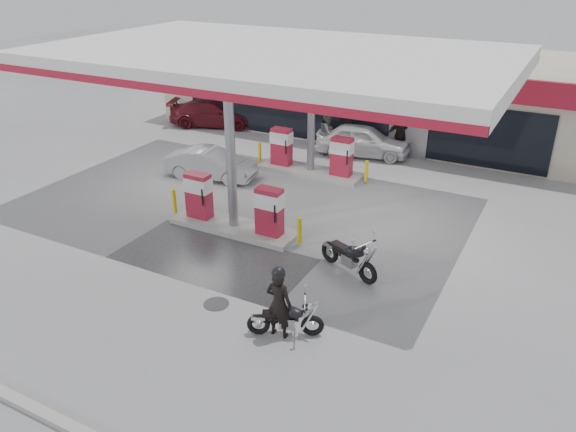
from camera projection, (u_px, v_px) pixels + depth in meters
name	position (u px, v px, depth m)	size (l,w,h in m)	color
ground	(200.00, 255.00, 17.58)	(90.00, 90.00, 0.00)	gray
wet_patch	(213.00, 258.00, 17.37)	(6.00, 3.00, 0.00)	#4C4C4F
drain_cover	(216.00, 304.00, 15.14)	(0.70, 0.70, 0.01)	#38383A
kerb	(5.00, 395.00, 11.96)	(28.00, 0.25, 0.15)	gray
store_building	(377.00, 89.00, 29.43)	(22.00, 8.22, 4.00)	beige
canopy	(275.00, 58.00, 19.30)	(16.00, 10.02, 5.51)	silver
pump_island_near	(233.00, 210.00, 18.87)	(5.14, 1.30, 1.78)	#9E9E99
pump_island_far	(311.00, 158.00, 23.66)	(5.14, 1.30, 1.78)	#9E9E99
main_motorcycle	(287.00, 320.00, 13.76)	(1.78, 1.02, 0.98)	black
biker_main	(279.00, 304.00, 13.56)	(0.67, 0.44, 1.83)	black
parked_motorcycle	(349.00, 258.00, 16.39)	(2.14, 1.21, 1.16)	black
sedan_white	(363.00, 140.00, 25.73)	(1.72, 4.27, 1.45)	silver
attendant	(328.00, 132.00, 25.97)	(0.97, 0.75, 1.99)	slate
hatchback_silver	(211.00, 164.00, 23.23)	(1.32, 3.78, 1.24)	#999BA0
parked_car_left	(214.00, 113.00, 30.10)	(1.93, 4.74, 1.38)	#56121A
parked_car_right	(457.00, 139.00, 26.49)	(1.81, 3.92, 1.09)	#141C45
biker_walking	(400.00, 136.00, 25.45)	(1.18, 0.49, 2.01)	black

